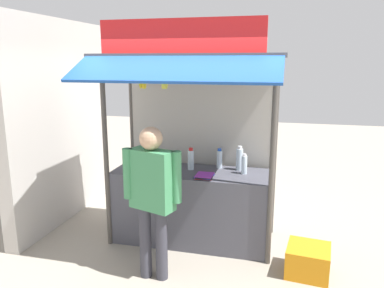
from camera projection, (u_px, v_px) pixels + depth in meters
name	position (u px, v px, depth m)	size (l,w,h in m)	color
ground_plane	(192.00, 239.00, 4.88)	(20.00, 20.00, 0.00)	#9E9384
stall_counter	(192.00, 206.00, 4.78)	(1.97, 0.71, 0.92)	#4C4C56
stall_structure	(194.00, 114.00, 4.63)	(2.17, 1.56, 2.70)	#4C4742
water_bottle_left	(244.00, 164.00, 4.56)	(0.07, 0.07, 0.25)	silver
water_bottle_back_right	(219.00, 159.00, 4.81)	(0.07, 0.07, 0.26)	silver
water_bottle_front_left	(240.00, 159.00, 4.71)	(0.09, 0.09, 0.31)	silver
water_bottle_mid_left	(191.00, 159.00, 4.73)	(0.08, 0.08, 0.28)	silver
magazine_stack_far_left	(205.00, 176.00, 4.43)	(0.22, 0.26, 0.04)	red
magazine_stack_mid_right	(145.00, 168.00, 4.75)	(0.21, 0.24, 0.05)	red
banana_bunch_inner_right	(165.00, 83.00, 4.05)	(0.08, 0.08, 0.25)	#332D23
banana_bunch_inner_left	(142.00, 82.00, 4.11)	(0.10, 0.10, 0.25)	#332D23
vendor_person	(152.00, 190.00, 3.82)	(0.62, 0.33, 1.64)	#383842
plastic_crate	(308.00, 260.00, 4.06)	(0.45, 0.45, 0.31)	orange
neighbour_wall	(60.00, 122.00, 5.34)	(0.20, 2.40, 2.83)	#BBB5AE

